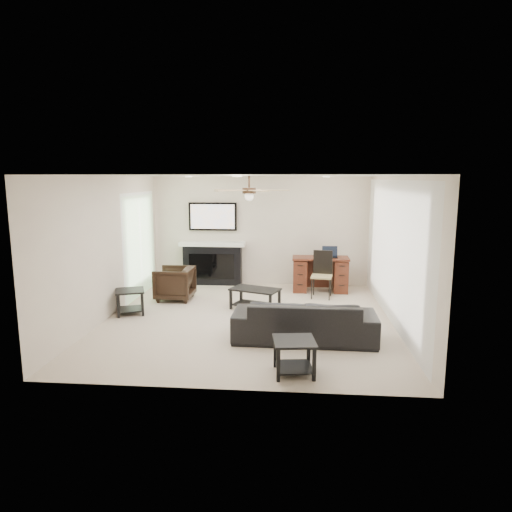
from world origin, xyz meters
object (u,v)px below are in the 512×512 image
Objects in this scene: fireplace_unit at (212,244)px; desk at (320,274)px; armchair at (175,283)px; coffee_table at (255,299)px; sofa at (304,320)px.

fireplace_unit reaches higher than desk.
armchair is 1.63m from fireplace_unit.
sofa is at bearing -39.81° from coffee_table.
coffee_table is at bearing 72.83° from armchair.
coffee_table is 2.41m from fireplace_unit.
coffee_table is (-0.90, 1.60, -0.12)m from sofa.
armchair is 0.39× the size of fireplace_unit.
desk reaches higher than coffee_table.
armchair is 0.83× the size of coffee_table.
armchair is at bearing -110.50° from fireplace_unit.
armchair is at bearing -162.29° from desk.
armchair is 3.15m from desk.
armchair is at bearing -38.36° from sofa.
sofa is at bearing -97.31° from desk.
fireplace_unit is (-2.07, 3.57, 0.64)m from sofa.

